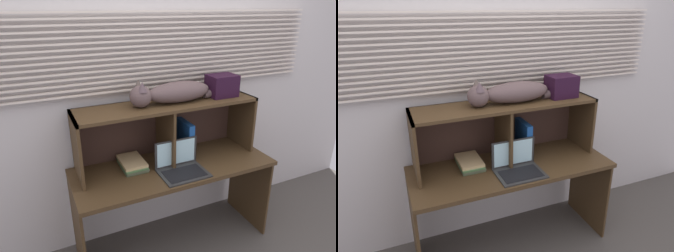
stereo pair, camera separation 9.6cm
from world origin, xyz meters
TOP-DOWN VIEW (x-y plane):
  - back_panel_with_blinds at (0.00, 0.55)m, footprint 4.40×0.08m
  - desk at (0.00, 0.23)m, footprint 1.46×0.56m
  - hutch_shelf_unit at (-0.00, 0.37)m, footprint 1.33×0.33m
  - cat at (0.03, 0.33)m, footprint 0.80×0.17m
  - laptop at (0.01, 0.13)m, footprint 0.33×0.25m
  - binder_upright at (0.14, 0.33)m, footprint 0.05×0.22m
  - book_stack at (-0.28, 0.33)m, footprint 0.17×0.26m
  - storage_box at (0.45, 0.33)m, footprint 0.21×0.17m

SIDE VIEW (x-z plane):
  - desk at x=0.00m, z-range 0.22..0.92m
  - book_stack at x=-0.28m, z-range 0.70..0.76m
  - laptop at x=0.01m, z-range 0.64..0.85m
  - binder_upright at x=0.14m, z-range 0.70..0.99m
  - hutch_shelf_unit at x=0.00m, z-range 0.79..1.24m
  - cat at x=0.03m, z-range 1.13..1.31m
  - storage_box at x=0.45m, z-range 1.15..1.31m
  - back_panel_with_blinds at x=0.00m, z-range 0.01..2.51m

